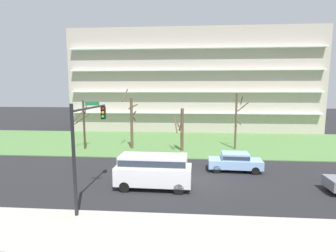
{
  "coord_description": "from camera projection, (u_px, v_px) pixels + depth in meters",
  "views": [
    {
      "loc": [
        -0.68,
        -19.72,
        6.85
      ],
      "look_at": [
        -2.7,
        6.0,
        3.29
      ],
      "focal_mm": 28.58,
      "sensor_mm": 36.0,
      "label": 1
    }
  ],
  "objects": [
    {
      "name": "tree_center",
      "position": [
        181.0,
        129.0,
        29.44
      ],
      "size": [
        1.12,
        1.52,
        4.78
      ],
      "color": "brown",
      "rests_on": "ground"
    },
    {
      "name": "ground",
      "position": [
        197.0,
        180.0,
        20.36
      ],
      "size": [
        160.0,
        160.0,
        0.0
      ],
      "primitive_type": "plane",
      "color": "#232326"
    },
    {
      "name": "tree_right",
      "position": [
        237.0,
        120.0,
        30.17
      ],
      "size": [
        1.43,
        1.9,
        6.4
      ],
      "color": "brown",
      "rests_on": "ground"
    },
    {
      "name": "tree_left",
      "position": [
        131.0,
        121.0,
        30.55
      ],
      "size": [
        1.63,
        1.62,
        6.91
      ],
      "color": "brown",
      "rests_on": "ground"
    },
    {
      "name": "sidewalk_curb_near",
      "position": [
        202.0,
        236.0,
        12.44
      ],
      "size": [
        80.0,
        4.0,
        0.15
      ],
      "primitive_type": "cube",
      "color": "#ADA89E",
      "rests_on": "ground"
    },
    {
      "name": "traffic_signal_mast",
      "position": [
        87.0,
        135.0,
        15.61
      ],
      "size": [
        0.9,
        5.42,
        6.13
      ],
      "color": "black",
      "rests_on": "ground"
    },
    {
      "name": "apartment_building",
      "position": [
        193.0,
        82.0,
        46.0
      ],
      "size": [
        39.74,
        11.12,
        16.26
      ],
      "color": "#B2A899",
      "rests_on": "ground"
    },
    {
      "name": "grass_lawn_strip",
      "position": [
        194.0,
        143.0,
        34.18
      ],
      "size": [
        80.0,
        16.0,
        0.08
      ],
      "primitive_type": "cube",
      "color": "#547F42",
      "rests_on": "ground"
    },
    {
      "name": "sedan_blue_center_left",
      "position": [
        235.0,
        161.0,
        22.46
      ],
      "size": [
        4.48,
        2.01,
        1.57
      ],
      "rotation": [
        0.0,
        0.0,
        3.09
      ],
      "color": "#8CB2E0",
      "rests_on": "ground"
    },
    {
      "name": "tree_far_left",
      "position": [
        84.0,
        124.0,
        30.42
      ],
      "size": [
        1.73,
        1.8,
        5.59
      ],
      "color": "#423023",
      "rests_on": "ground"
    },
    {
      "name": "van_white_center_right",
      "position": [
        153.0,
        169.0,
        18.43
      ],
      "size": [
        5.25,
        2.14,
        2.36
      ],
      "rotation": [
        0.0,
        0.0,
        -0.03
      ],
      "color": "white",
      "rests_on": "ground"
    }
  ]
}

